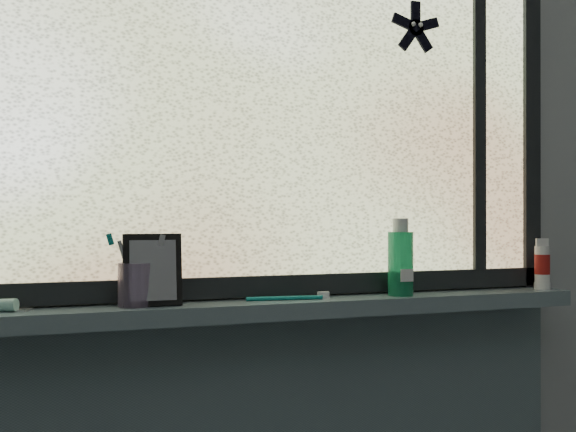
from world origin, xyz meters
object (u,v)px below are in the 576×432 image
(mouthwash_bottle, at_px, (400,257))
(toothbrush_cup, at_px, (135,285))
(cream_tube, at_px, (542,262))
(vanity_mirror, at_px, (152,270))

(mouthwash_bottle, bearing_deg, toothbrush_cup, 178.66)
(toothbrush_cup, xyz_separation_m, cream_tube, (1.10, -0.01, 0.03))
(toothbrush_cup, relative_size, mouthwash_bottle, 0.60)
(toothbrush_cup, xyz_separation_m, mouthwash_bottle, (0.65, -0.02, 0.05))
(toothbrush_cup, height_order, cream_tube, cream_tube)
(vanity_mirror, xyz_separation_m, toothbrush_cup, (-0.04, 0.01, -0.03))
(toothbrush_cup, distance_m, mouthwash_bottle, 0.66)
(toothbrush_cup, bearing_deg, vanity_mirror, -12.11)
(toothbrush_cup, bearing_deg, mouthwash_bottle, -1.34)
(vanity_mirror, bearing_deg, toothbrush_cup, 168.57)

